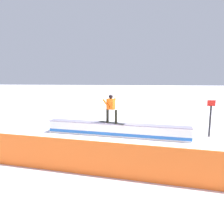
% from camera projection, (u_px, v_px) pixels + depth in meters
% --- Properties ---
extents(ground_plane, '(120.00, 120.00, 0.00)m').
position_uv_depth(ground_plane, '(116.00, 136.00, 11.40)').
color(ground_plane, white).
extents(grind_box, '(7.51, 1.79, 0.70)m').
position_uv_depth(grind_box, '(116.00, 130.00, 11.35)').
color(grind_box, white).
rests_on(grind_box, ground_plane).
extents(snowboarder, '(1.47, 0.95, 1.49)m').
position_uv_depth(snowboarder, '(111.00, 108.00, 11.23)').
color(snowboarder, black).
rests_on(snowboarder, grind_box).
extents(safety_fence, '(11.65, 1.94, 1.14)m').
position_uv_depth(safety_fence, '(104.00, 159.00, 6.75)').
color(safety_fence, orange).
rests_on(safety_fence, ground_plane).
extents(trail_marker, '(0.40, 0.10, 1.91)m').
position_uv_depth(trail_marker, '(210.00, 117.00, 11.13)').
color(trail_marker, '#262628').
rests_on(trail_marker, ground_plane).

